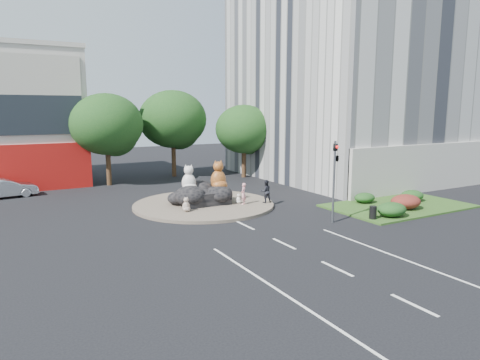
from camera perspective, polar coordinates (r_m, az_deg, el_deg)
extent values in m
plane|color=black|center=(22.40, 5.89, -8.47)|extent=(120.00, 120.00, 0.00)
cylinder|color=brown|center=(30.80, -4.85, -3.28)|extent=(10.00, 10.00, 0.20)
cube|color=silver|center=(47.67, 15.67, 22.01)|extent=(20.00, 20.00, 35.00)
cube|color=#264416|center=(32.46, 20.38, -3.26)|extent=(10.00, 6.00, 0.12)
cylinder|color=#382314|center=(40.58, -17.13, 1.95)|extent=(0.44, 0.44, 3.74)
ellipsoid|color=#113615|center=(40.29, -17.38, 7.11)|extent=(6.46, 6.46, 5.49)
sphere|color=#113615|center=(40.99, -16.37, 6.00)|extent=(4.25, 4.25, 4.25)
sphere|color=#113615|center=(39.88, -18.24, 6.19)|extent=(3.74, 3.74, 3.74)
cylinder|color=#382314|center=(44.41, -8.83, 3.02)|extent=(0.44, 0.44, 3.96)
ellipsoid|color=#113615|center=(44.15, -8.96, 8.02)|extent=(6.84, 6.84, 5.81)
sphere|color=#113615|center=(44.93, -8.19, 6.91)|extent=(4.50, 4.50, 4.50)
sphere|color=#113615|center=(43.65, -9.67, 7.15)|extent=(3.96, 3.96, 3.96)
cylinder|color=#382314|center=(43.36, 0.50, 2.54)|extent=(0.44, 0.44, 3.30)
ellipsoid|color=#113615|center=(43.09, 0.51, 6.80)|extent=(5.70, 5.70, 4.84)
sphere|color=#113615|center=(43.97, 1.09, 5.87)|extent=(3.75, 3.75, 3.75)
sphere|color=#113615|center=(42.52, -0.11, 6.06)|extent=(3.30, 3.30, 3.30)
ellipsoid|color=#113615|center=(28.86, 19.57, -3.72)|extent=(2.00, 1.60, 0.90)
ellipsoid|color=#531F16|center=(31.35, 21.23, -2.71)|extent=(2.20, 1.76, 0.99)
ellipsoid|color=#113615|center=(34.20, 21.97, -1.94)|extent=(1.80, 1.44, 0.81)
ellipsoid|color=#113615|center=(32.47, 16.29, -2.28)|extent=(1.60, 1.28, 0.72)
cylinder|color=#595B60|center=(26.37, 12.40, -0.31)|extent=(0.14, 0.14, 5.00)
imported|color=black|center=(26.14, 12.54, 3.36)|extent=(0.21, 0.26, 1.30)
imported|color=black|center=(26.30, 12.85, 2.95)|extent=(0.26, 1.24, 0.50)
sphere|color=red|center=(25.97, 12.83, 4.31)|extent=(0.18, 0.18, 0.18)
cylinder|color=#595B60|center=(35.98, 15.73, 4.52)|extent=(0.18, 0.18, 8.00)
cylinder|color=#595B60|center=(35.18, 14.85, 10.98)|extent=(2.00, 0.12, 0.12)
cube|color=silver|center=(34.50, 13.62, 10.90)|extent=(0.50, 0.22, 0.12)
imported|color=pink|center=(30.20, 0.45, -1.83)|extent=(0.65, 0.65, 1.52)
imported|color=black|center=(30.77, 3.46, -1.51)|extent=(0.91, 0.77, 1.65)
imported|color=#B6B8BE|center=(38.08, -28.74, -0.99)|extent=(4.65, 2.14, 1.48)
cylinder|color=black|center=(27.87, 17.31, -4.16)|extent=(0.51, 0.51, 0.80)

